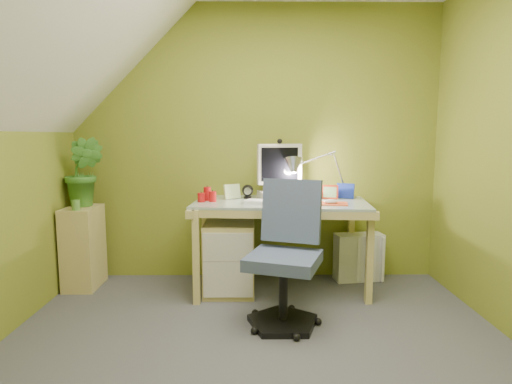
{
  "coord_description": "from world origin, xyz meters",
  "views": [
    {
      "loc": [
        -0.03,
        -2.2,
        1.27
      ],
      "look_at": [
        0.0,
        1.0,
        0.85
      ],
      "focal_mm": 30.0,
      "sensor_mm": 36.0,
      "label": 1
    }
  ],
  "objects_px": {
    "task_chair": "(284,258)",
    "desk": "(280,246)",
    "radiator": "(359,257)",
    "monitor": "(279,170)",
    "desk_lamp": "(333,164)",
    "potted_plant": "(84,172)",
    "side_ledge": "(83,247)"
  },
  "relations": [
    {
      "from": "desk",
      "to": "radiator",
      "type": "distance_m",
      "value": 0.76
    },
    {
      "from": "desk",
      "to": "side_ledge",
      "type": "height_order",
      "value": "desk"
    },
    {
      "from": "task_chair",
      "to": "desk",
      "type": "bearing_deg",
      "value": 107.32
    },
    {
      "from": "monitor",
      "to": "desk_lamp",
      "type": "distance_m",
      "value": 0.45
    },
    {
      "from": "desk",
      "to": "desk_lamp",
      "type": "height_order",
      "value": "desk_lamp"
    },
    {
      "from": "desk",
      "to": "desk_lamp",
      "type": "distance_m",
      "value": 0.82
    },
    {
      "from": "potted_plant",
      "to": "radiator",
      "type": "relative_size",
      "value": 1.39
    },
    {
      "from": "potted_plant",
      "to": "desk_lamp",
      "type": "bearing_deg",
      "value": 1.26
    },
    {
      "from": "monitor",
      "to": "side_ledge",
      "type": "relative_size",
      "value": 0.7
    },
    {
      "from": "radiator",
      "to": "potted_plant",
      "type": "bearing_deg",
      "value": 174.29
    },
    {
      "from": "desk",
      "to": "task_chair",
      "type": "xyz_separation_m",
      "value": [
        -0.02,
        -0.68,
        0.09
      ]
    },
    {
      "from": "monitor",
      "to": "desk_lamp",
      "type": "bearing_deg",
      "value": -13.8
    },
    {
      "from": "side_ledge",
      "to": "potted_plant",
      "type": "relative_size",
      "value": 1.18
    },
    {
      "from": "potted_plant",
      "to": "radiator",
      "type": "height_order",
      "value": "potted_plant"
    },
    {
      "from": "side_ledge",
      "to": "task_chair",
      "type": "height_order",
      "value": "task_chair"
    },
    {
      "from": "monitor",
      "to": "desk_lamp",
      "type": "relative_size",
      "value": 0.83
    },
    {
      "from": "desk",
      "to": "radiator",
      "type": "bearing_deg",
      "value": 22.78
    },
    {
      "from": "side_ledge",
      "to": "potted_plant",
      "type": "distance_m",
      "value": 0.63
    },
    {
      "from": "desk",
      "to": "radiator",
      "type": "xyz_separation_m",
      "value": [
        0.71,
        0.23,
        -0.16
      ]
    },
    {
      "from": "potted_plant",
      "to": "side_ledge",
      "type": "bearing_deg",
      "value": -110.63
    },
    {
      "from": "potted_plant",
      "to": "radiator",
      "type": "distance_m",
      "value": 2.47
    },
    {
      "from": "desk",
      "to": "desk_lamp",
      "type": "xyz_separation_m",
      "value": [
        0.45,
        0.18,
        0.66
      ]
    },
    {
      "from": "side_ledge",
      "to": "radiator",
      "type": "xyz_separation_m",
      "value": [
        2.36,
        0.15,
        -0.13
      ]
    },
    {
      "from": "potted_plant",
      "to": "task_chair",
      "type": "height_order",
      "value": "potted_plant"
    },
    {
      "from": "desk_lamp",
      "to": "side_ledge",
      "type": "distance_m",
      "value": 2.22
    },
    {
      "from": "task_chair",
      "to": "radiator",
      "type": "height_order",
      "value": "task_chair"
    },
    {
      "from": "side_ledge",
      "to": "task_chair",
      "type": "bearing_deg",
      "value": -25.09
    },
    {
      "from": "side_ledge",
      "to": "potted_plant",
      "type": "height_order",
      "value": "potted_plant"
    },
    {
      "from": "monitor",
      "to": "task_chair",
      "type": "height_order",
      "value": "monitor"
    },
    {
      "from": "monitor",
      "to": "task_chair",
      "type": "distance_m",
      "value": 1.0
    },
    {
      "from": "desk_lamp",
      "to": "task_chair",
      "type": "relative_size",
      "value": 0.62
    },
    {
      "from": "task_chair",
      "to": "radiator",
      "type": "xyz_separation_m",
      "value": [
        0.73,
        0.91,
        -0.26
      ]
    }
  ]
}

